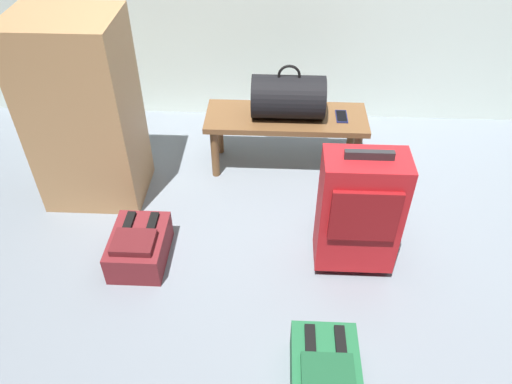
{
  "coord_description": "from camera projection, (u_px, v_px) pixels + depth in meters",
  "views": [
    {
      "loc": [
        -0.4,
        -1.73,
        1.98
      ],
      "look_at": [
        -0.5,
        0.32,
        0.25
      ],
      "focal_mm": 34.68,
      "sensor_mm": 36.0,
      "label": 1
    }
  ],
  "objects": [
    {
      "name": "ground_plane",
      "position": [
        348.0,
        271.0,
        2.59
      ],
      "size": [
        6.6,
        6.6,
        0.0
      ],
      "primitive_type": "plane",
      "color": "slate"
    },
    {
      "name": "bench",
      "position": [
        286.0,
        123.0,
        3.09
      ],
      "size": [
        1.0,
        0.36,
        0.38
      ],
      "color": "brown",
      "rests_on": "ground"
    },
    {
      "name": "duffel_bag_black",
      "position": [
        288.0,
        97.0,
        2.97
      ],
      "size": [
        0.44,
        0.26,
        0.34
      ],
      "color": "black",
      "rests_on": "bench"
    },
    {
      "name": "cell_phone",
      "position": [
        342.0,
        116.0,
        3.04
      ],
      "size": [
        0.07,
        0.14,
        0.01
      ],
      "color": "#191E4C",
      "rests_on": "bench"
    },
    {
      "name": "suitcase_upright_red",
      "position": [
        359.0,
        211.0,
        2.39
      ],
      "size": [
        0.39,
        0.25,
        0.73
      ],
      "color": "red",
      "rests_on": "ground"
    },
    {
      "name": "suitcase_small_burgundy",
      "position": [
        360.0,
        193.0,
        2.7
      ],
      "size": [
        0.32,
        0.19,
        0.46
      ],
      "color": "maroon",
      "rests_on": "ground"
    },
    {
      "name": "backpack_maroon",
      "position": [
        139.0,
        246.0,
        2.59
      ],
      "size": [
        0.28,
        0.38,
        0.21
      ],
      "color": "maroon",
      "rests_on": "ground"
    },
    {
      "name": "backpack_green",
      "position": [
        325.0,
        372.0,
        2.05
      ],
      "size": [
        0.28,
        0.38,
        0.21
      ],
      "color": "#1E6038",
      "rests_on": "ground"
    },
    {
      "name": "side_cabinet",
      "position": [
        84.0,
        114.0,
        2.74
      ],
      "size": [
        0.56,
        0.44,
        1.1
      ],
      "color": "#A87A4C",
      "rests_on": "ground"
    }
  ]
}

